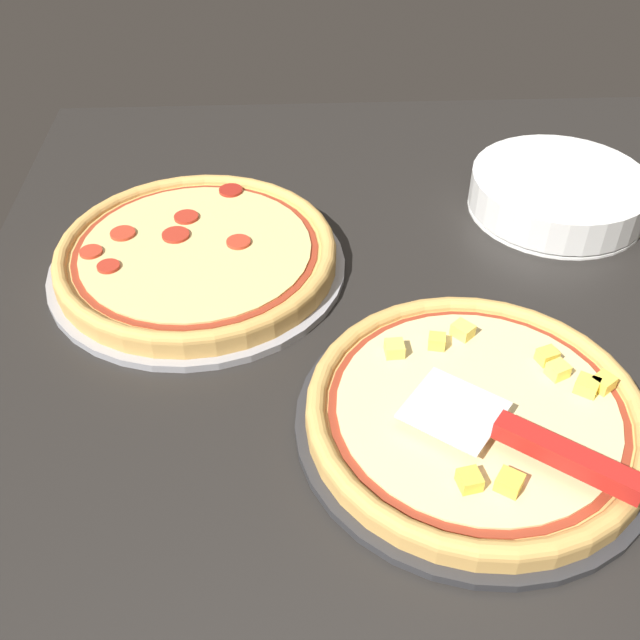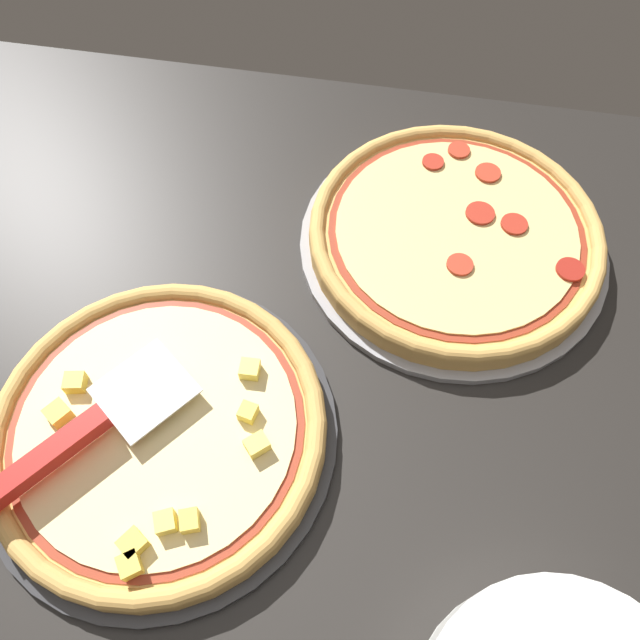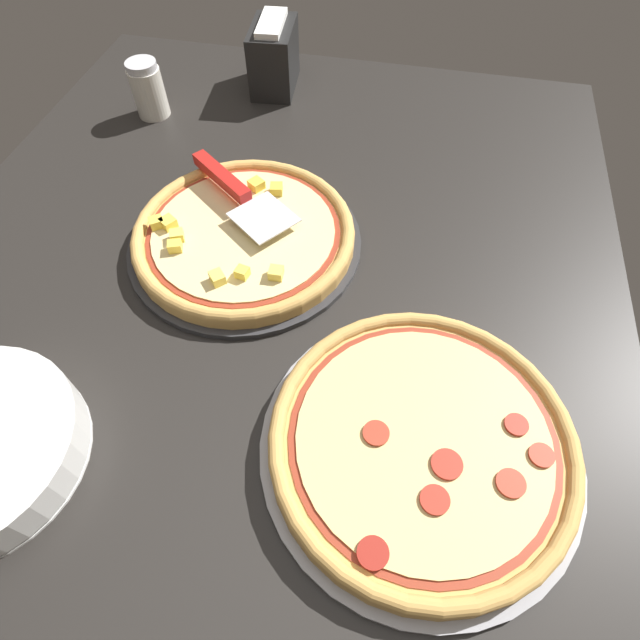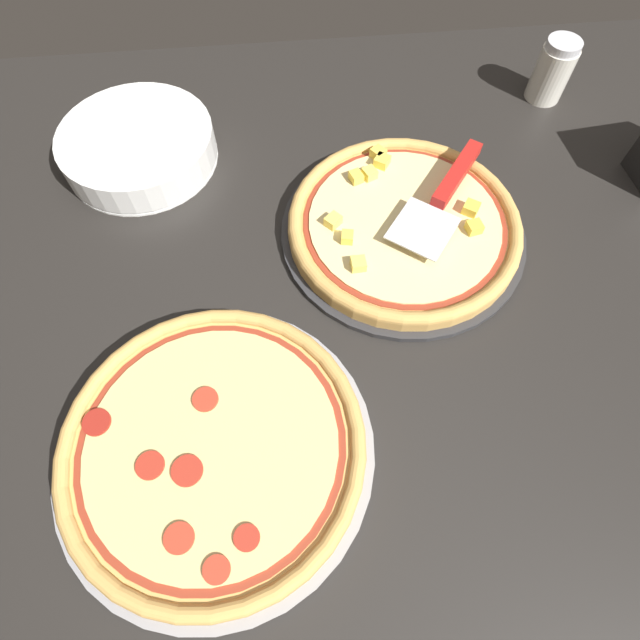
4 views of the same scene
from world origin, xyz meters
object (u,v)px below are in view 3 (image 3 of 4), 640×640
(pizza_front, at_px, (244,234))
(parmesan_shaker, at_px, (148,90))
(pizza_back, at_px, (422,441))
(serving_spatula, at_px, (231,185))
(napkin_holder, at_px, (274,56))

(pizza_front, height_order, parmesan_shaker, parmesan_shaker)
(pizza_front, xyz_separation_m, parmesan_shaker, (-0.32, -0.29, 0.03))
(pizza_back, xyz_separation_m, serving_spatula, (-0.36, -0.35, 0.03))
(pizza_back, distance_m, napkin_holder, 0.85)
(serving_spatula, relative_size, parmesan_shaker, 2.00)
(pizza_front, xyz_separation_m, serving_spatula, (-0.07, -0.04, 0.03))
(pizza_back, xyz_separation_m, parmesan_shaker, (-0.60, -0.60, 0.03))
(pizza_back, relative_size, parmesan_shaker, 3.41)
(pizza_back, bearing_deg, pizza_front, -132.86)
(pizza_back, height_order, serving_spatula, serving_spatula)
(napkin_holder, bearing_deg, pizza_front, 9.13)
(pizza_front, relative_size, serving_spatula, 1.65)
(serving_spatula, distance_m, parmesan_shaker, 0.35)
(pizza_front, distance_m, napkin_holder, 0.48)
(pizza_back, bearing_deg, serving_spatula, -135.74)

